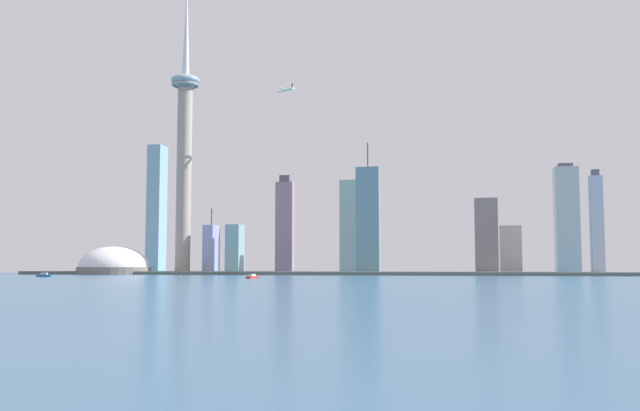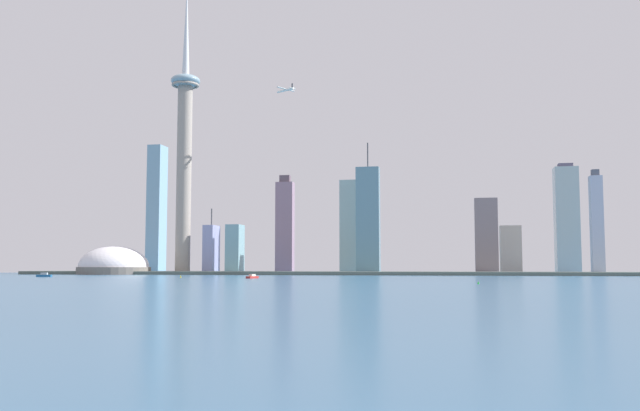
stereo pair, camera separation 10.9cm
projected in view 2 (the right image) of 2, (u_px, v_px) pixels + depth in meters
name	position (u px, v px, depth m)	size (l,w,h in m)	color
ground_plane	(179.00, 290.00, 311.99)	(6000.00, 6000.00, 0.00)	#345E80
waterfront_pier	(341.00, 273.00, 775.14)	(763.14, 56.85, 3.66)	#56635B
observation_tower	(184.00, 143.00, 839.08)	(35.46, 35.46, 360.52)	gray
stadium_dome	(114.00, 268.00, 820.71)	(85.64, 85.64, 49.81)	slate
skyscraper_0	(511.00, 250.00, 850.51)	(24.94, 22.28, 59.00)	#C2B3A2
skyscraper_1	(597.00, 224.00, 757.04)	(12.69, 14.04, 115.51)	#A9B5D2
skyscraper_2	(157.00, 209.00, 941.64)	(18.82, 26.82, 173.19)	#78A5BE
skyscraper_3	(351.00, 227.00, 827.83)	(26.94, 14.54, 112.29)	#99B8B7
skyscraper_4	(567.00, 220.00, 833.46)	(27.45, 22.92, 133.17)	#9EB8BD
skyscraper_5	(285.00, 227.00, 862.15)	(21.55, 13.97, 122.71)	gray
skyscraper_6	(235.00, 250.00, 816.72)	(16.62, 24.37, 58.28)	#76A7B3
skyscraper_7	(368.00, 221.00, 794.38)	(26.48, 16.46, 152.07)	#5B8799
skyscraper_8	(486.00, 236.00, 788.32)	(25.42, 14.13, 87.00)	gray
skyscraper_9	(211.00, 250.00, 835.79)	(12.74, 27.78, 79.08)	#8D94C4
boat_2	(252.00, 277.00, 577.49)	(7.14, 15.81, 3.46)	#AB2925
boat_3	(44.00, 275.00, 647.84)	(14.03, 7.94, 3.99)	#1A5385
channel_buoy_0	(478.00, 283.00, 409.71)	(1.28, 1.28, 1.75)	green
channel_buoy_1	(181.00, 276.00, 597.35)	(1.04, 1.04, 2.85)	yellow
airplane	(285.00, 90.00, 853.46)	(25.80, 26.33, 7.89)	white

